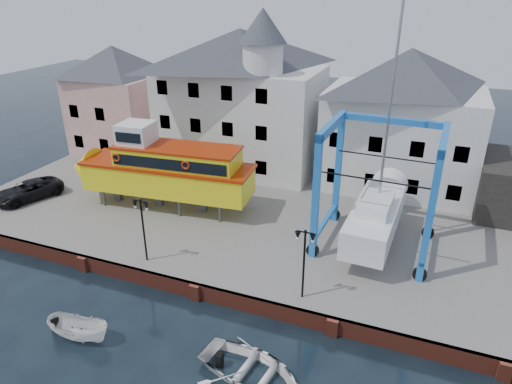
% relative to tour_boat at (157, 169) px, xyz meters
% --- Properties ---
extents(ground, '(140.00, 140.00, 0.00)m').
position_rel_tour_boat_xyz_m(ground, '(7.42, -8.15, -4.03)').
color(ground, black).
rests_on(ground, ground).
extents(hardstanding, '(44.00, 22.00, 1.00)m').
position_rel_tour_boat_xyz_m(hardstanding, '(7.42, 2.85, -3.53)').
color(hardstanding, slate).
rests_on(hardstanding, ground).
extents(quay_wall, '(44.00, 0.47, 1.00)m').
position_rel_tour_boat_xyz_m(quay_wall, '(7.42, -8.04, -3.53)').
color(quay_wall, maroon).
rests_on(quay_wall, ground).
extents(building_pink, '(8.00, 7.00, 10.30)m').
position_rel_tour_boat_xyz_m(building_pink, '(-10.58, 9.85, 2.12)').
color(building_pink, tan).
rests_on(building_pink, hardstanding).
extents(building_white_main, '(14.00, 8.30, 14.00)m').
position_rel_tour_boat_xyz_m(building_white_main, '(2.55, 10.25, 3.31)').
color(building_white_main, silver).
rests_on(building_white_main, hardstanding).
extents(building_white_right, '(12.00, 8.00, 11.20)m').
position_rel_tour_boat_xyz_m(building_white_right, '(16.42, 10.85, 2.57)').
color(building_white_right, silver).
rests_on(building_white_right, hardstanding).
extents(lamp_post_left, '(1.12, 0.32, 4.20)m').
position_rel_tour_boat_xyz_m(lamp_post_left, '(3.42, -6.95, 0.14)').
color(lamp_post_left, black).
rests_on(lamp_post_left, hardstanding).
extents(lamp_post_right, '(1.12, 0.32, 4.20)m').
position_rel_tour_boat_xyz_m(lamp_post_right, '(13.42, -6.95, 0.14)').
color(lamp_post_right, black).
rests_on(lamp_post_right, hardstanding).
extents(tour_boat, '(15.01, 4.87, 6.42)m').
position_rel_tour_boat_xyz_m(tour_boat, '(0.00, 0.00, 0.00)').
color(tour_boat, '#59595E').
rests_on(tour_boat, hardstanding).
extents(travel_lift, '(7.44, 10.33, 15.47)m').
position_rel_tour_boat_xyz_m(travel_lift, '(16.21, 0.72, -0.46)').
color(travel_lift, blue).
rests_on(travel_lift, hardstanding).
extents(van, '(4.06, 5.67, 1.43)m').
position_rel_tour_boat_xyz_m(van, '(-10.29, -2.86, -2.31)').
color(van, black).
rests_on(van, hardstanding).
extents(motorboat_a, '(3.62, 1.55, 1.37)m').
position_rel_tour_boat_xyz_m(motorboat_a, '(3.40, -13.14, -4.03)').
color(motorboat_a, white).
rests_on(motorboat_a, ground).
extents(motorboat_b, '(5.63, 4.40, 1.06)m').
position_rel_tour_boat_xyz_m(motorboat_b, '(12.51, -12.25, -4.03)').
color(motorboat_b, white).
rests_on(motorboat_b, ground).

